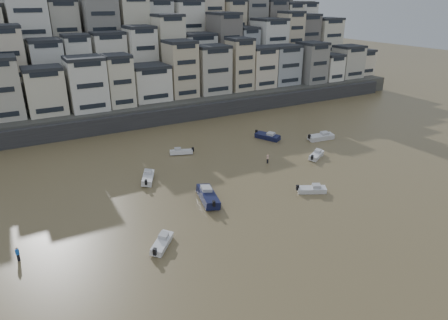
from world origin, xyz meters
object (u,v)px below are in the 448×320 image
boat_d (316,154)px  boat_f (148,177)px  boat_j (162,242)px  boat_g (321,136)px  boat_i (268,136)px  person_pink (268,159)px  boat_b (312,189)px  boat_h (181,151)px  person_blue (18,254)px  boat_c (208,195)px

boat_d → boat_f: bearing=140.4°
boat_j → boat_g: (42.46, 20.03, 0.17)m
boat_f → boat_j: 18.89m
boat_i → boat_d: boat_i is taller
boat_i → boat_g: (9.45, -5.70, 0.03)m
boat_i → person_pink: (-7.39, -10.65, 0.07)m
boat_d → boat_b: bearing=-163.3°
boat_h → boat_b: bearing=134.1°
boat_f → person_blue: bearing=148.2°
boat_i → boat_b: (-8.16, -23.38, -0.16)m
boat_i → boat_j: 41.86m
boat_b → person_pink: 12.75m
boat_f → boat_j: (-4.60, -18.32, -0.09)m
boat_c → person_pink: (15.67, 7.46, -0.09)m
boat_c → boat_d: boat_c is taller
boat_d → boat_h: boat_d is taller
boat_i → boat_c: 29.32m
boat_g → boat_h: boat_g is taller
boat_c → boat_d: bearing=-65.5°
boat_g → boat_f: bearing=-170.5°
person_blue → boat_f: bearing=33.6°
boat_g → person_pink: person_pink is taller
boat_h → person_blue: (-28.97, -21.28, 0.24)m
person_pink → boat_c: bearing=-154.5°
person_pink → boat_i: bearing=55.2°
boat_i → person_blue: bearing=-90.2°
boat_i → boat_b: boat_i is taller
boat_g → boat_h: bearing=174.0°
boat_c → boat_h: size_ratio=1.51×
boat_i → boat_d: size_ratio=1.18×
boat_f → boat_h: 12.49m
boat_i → boat_f: boat_i is taller
boat_b → boat_g: bearing=72.3°
boat_b → boat_d: boat_d is taller
boat_i → boat_j: (-33.01, -25.73, -0.14)m
boat_h → person_blue: size_ratio=2.68×
boat_g → boat_d: 10.35m
boat_f → person_blue: person_blue is taller
boat_d → boat_h: (-21.01, 13.70, -0.04)m
boat_f → boat_b: size_ratio=1.18×
boat_b → boat_h: (-10.89, 24.23, -0.00)m
boat_g → person_blue: size_ratio=3.50×
boat_j → person_pink: bearing=-18.8°
boat_b → person_blue: (-39.86, 2.95, 0.23)m
boat_i → boat_f: (-28.41, -7.41, -0.05)m
boat_c → boat_g: size_ratio=1.16×
boat_g → person_blue: bearing=-158.7°
boat_b → boat_g: 24.95m
boat_g → boat_d: size_ratio=1.23×
boat_i → boat_j: bearing=-75.3°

